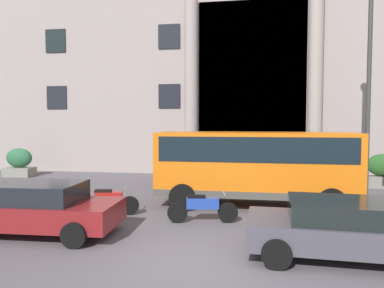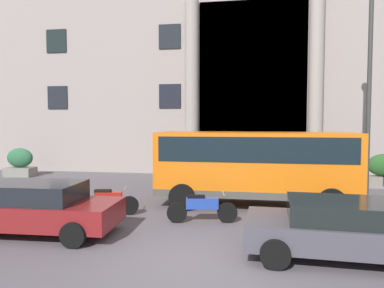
{
  "view_description": "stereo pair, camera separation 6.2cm",
  "coord_description": "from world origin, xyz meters",
  "px_view_note": "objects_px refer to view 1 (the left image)",
  "views": [
    {
      "loc": [
        1.09,
        -7.42,
        2.94
      ],
      "look_at": [
        -1.1,
        6.27,
        2.14
      ],
      "focal_mm": 33.82,
      "sensor_mm": 36.0,
      "label": 1
    },
    {
      "loc": [
        1.15,
        -7.41,
        2.94
      ],
      "look_at": [
        -1.1,
        6.27,
        2.14
      ],
      "focal_mm": 33.82,
      "sensor_mm": 36.0,
      "label": 2
    }
  ],
  "objects_px": {
    "orange_minibus": "(255,162)",
    "hedge_planter_east": "(384,171)",
    "scooter_by_planter": "(108,201)",
    "motorcycle_near_kerb": "(331,209)",
    "white_taxi_kerbside": "(340,228)",
    "hedge_planter_west": "(19,163)",
    "hedge_planter_entrance_right": "(254,172)",
    "lamppost_plaza_centre": "(369,73)",
    "parked_sedan_far": "(35,208)",
    "motorcycle_far_end": "(201,207)"
  },
  "relations": [
    {
      "from": "hedge_planter_west",
      "to": "motorcycle_far_end",
      "type": "relative_size",
      "value": 0.75
    },
    {
      "from": "hedge_planter_west",
      "to": "parked_sedan_far",
      "type": "xyz_separation_m",
      "value": [
        6.95,
        -9.39,
        -0.05
      ]
    },
    {
      "from": "hedge_planter_east",
      "to": "white_taxi_kerbside",
      "type": "xyz_separation_m",
      "value": [
        -4.12,
        -9.42,
        -0.08
      ]
    },
    {
      "from": "hedge_planter_east",
      "to": "motorcycle_near_kerb",
      "type": "relative_size",
      "value": 0.79
    },
    {
      "from": "hedge_planter_west",
      "to": "scooter_by_planter",
      "type": "height_order",
      "value": "hedge_planter_west"
    },
    {
      "from": "orange_minibus",
      "to": "motorcycle_far_end",
      "type": "distance_m",
      "value": 3.15
    },
    {
      "from": "hedge_planter_entrance_right",
      "to": "hedge_planter_east",
      "type": "bearing_deg",
      "value": -1.51
    },
    {
      "from": "lamppost_plaza_centre",
      "to": "orange_minibus",
      "type": "bearing_deg",
      "value": -147.28
    },
    {
      "from": "orange_minibus",
      "to": "hedge_planter_west",
      "type": "bearing_deg",
      "value": 158.82
    },
    {
      "from": "hedge_planter_east",
      "to": "white_taxi_kerbside",
      "type": "relative_size",
      "value": 0.39
    },
    {
      "from": "motorcycle_far_end",
      "to": "white_taxi_kerbside",
      "type": "bearing_deg",
      "value": -43.11
    },
    {
      "from": "scooter_by_planter",
      "to": "white_taxi_kerbside",
      "type": "bearing_deg",
      "value": -32.94
    },
    {
      "from": "orange_minibus",
      "to": "scooter_by_planter",
      "type": "xyz_separation_m",
      "value": [
        -4.67,
        -2.07,
        -1.12
      ]
    },
    {
      "from": "hedge_planter_west",
      "to": "hedge_planter_east",
      "type": "relative_size",
      "value": 0.98
    },
    {
      "from": "orange_minibus",
      "to": "white_taxi_kerbside",
      "type": "distance_m",
      "value": 5.15
    },
    {
      "from": "orange_minibus",
      "to": "hedge_planter_east",
      "type": "relative_size",
      "value": 4.3
    },
    {
      "from": "hedge_planter_east",
      "to": "motorcycle_far_end",
      "type": "xyz_separation_m",
      "value": [
        -7.48,
        -7.15,
        -0.29
      ]
    },
    {
      "from": "hedge_planter_entrance_right",
      "to": "motorcycle_far_end",
      "type": "xyz_separation_m",
      "value": [
        -1.62,
        -7.3,
        -0.12
      ]
    },
    {
      "from": "motorcycle_near_kerb",
      "to": "white_taxi_kerbside",
      "type": "bearing_deg",
      "value": -90.6
    },
    {
      "from": "orange_minibus",
      "to": "hedge_planter_west",
      "type": "distance_m",
      "value": 13.75
    },
    {
      "from": "orange_minibus",
      "to": "motorcycle_far_end",
      "type": "xyz_separation_m",
      "value": [
        -1.59,
        -2.48,
        -1.11
      ]
    },
    {
      "from": "hedge_planter_east",
      "to": "motorcycle_far_end",
      "type": "height_order",
      "value": "hedge_planter_east"
    },
    {
      "from": "scooter_by_planter",
      "to": "hedge_planter_west",
      "type": "bearing_deg",
      "value": 127.93
    },
    {
      "from": "hedge_planter_west",
      "to": "motorcycle_far_end",
      "type": "distance_m",
      "value": 13.49
    },
    {
      "from": "hedge_planter_entrance_right",
      "to": "hedge_planter_east",
      "type": "xyz_separation_m",
      "value": [
        5.86,
        -0.15,
        0.17
      ]
    },
    {
      "from": "scooter_by_planter",
      "to": "lamppost_plaza_centre",
      "type": "height_order",
      "value": "lamppost_plaza_centre"
    },
    {
      "from": "hedge_planter_entrance_right",
      "to": "white_taxi_kerbside",
      "type": "bearing_deg",
      "value": -79.7
    },
    {
      "from": "motorcycle_far_end",
      "to": "hedge_planter_west",
      "type": "bearing_deg",
      "value": 136.52
    },
    {
      "from": "hedge_planter_east",
      "to": "scooter_by_planter",
      "type": "distance_m",
      "value": 12.52
    },
    {
      "from": "hedge_planter_east",
      "to": "motorcycle_near_kerb",
      "type": "bearing_deg",
      "value": -118.92
    },
    {
      "from": "white_taxi_kerbside",
      "to": "lamppost_plaza_centre",
      "type": "xyz_separation_m",
      "value": [
        2.84,
        7.72,
        4.34
      ]
    },
    {
      "from": "hedge_planter_entrance_right",
      "to": "scooter_by_planter",
      "type": "height_order",
      "value": "hedge_planter_entrance_right"
    },
    {
      "from": "hedge_planter_entrance_right",
      "to": "scooter_by_planter",
      "type": "distance_m",
      "value": 8.34
    },
    {
      "from": "hedge_planter_entrance_right",
      "to": "hedge_planter_west",
      "type": "relative_size",
      "value": 1.13
    },
    {
      "from": "white_taxi_kerbside",
      "to": "parked_sedan_far",
      "type": "relative_size",
      "value": 0.92
    },
    {
      "from": "hedge_planter_west",
      "to": "motorcycle_near_kerb",
      "type": "distance_m",
      "value": 16.55
    },
    {
      "from": "scooter_by_planter",
      "to": "lamppost_plaza_centre",
      "type": "relative_size",
      "value": 0.22
    },
    {
      "from": "orange_minibus",
      "to": "hedge_planter_east",
      "type": "xyz_separation_m",
      "value": [
        5.89,
        4.67,
        -0.83
      ]
    },
    {
      "from": "scooter_by_planter",
      "to": "lamppost_plaza_centre",
      "type": "xyz_separation_m",
      "value": [
        9.28,
        5.03,
        4.55
      ]
    },
    {
      "from": "hedge_planter_entrance_right",
      "to": "white_taxi_kerbside",
      "type": "distance_m",
      "value": 9.73
    },
    {
      "from": "hedge_planter_entrance_right",
      "to": "parked_sedan_far",
      "type": "distance_m",
      "value": 10.78
    },
    {
      "from": "orange_minibus",
      "to": "motorcycle_far_end",
      "type": "height_order",
      "value": "orange_minibus"
    },
    {
      "from": "motorcycle_near_kerb",
      "to": "lamppost_plaza_centre",
      "type": "distance_m",
      "value": 7.24
    },
    {
      "from": "parked_sedan_far",
      "to": "lamppost_plaza_centre",
      "type": "bearing_deg",
      "value": 32.86
    },
    {
      "from": "scooter_by_planter",
      "to": "orange_minibus",
      "type": "bearing_deg",
      "value": 13.58
    },
    {
      "from": "hedge_planter_west",
      "to": "hedge_planter_east",
      "type": "xyz_separation_m",
      "value": [
        18.62,
        -0.47,
        -0.01
      ]
    },
    {
      "from": "orange_minibus",
      "to": "scooter_by_planter",
      "type": "distance_m",
      "value": 5.23
    },
    {
      "from": "parked_sedan_far",
      "to": "scooter_by_planter",
      "type": "distance_m",
      "value": 2.47
    },
    {
      "from": "hedge_planter_west",
      "to": "white_taxi_kerbside",
      "type": "xyz_separation_m",
      "value": [
        14.5,
        -9.89,
        -0.09
      ]
    },
    {
      "from": "hedge_planter_entrance_right",
      "to": "lamppost_plaza_centre",
      "type": "relative_size",
      "value": 0.2
    }
  ]
}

